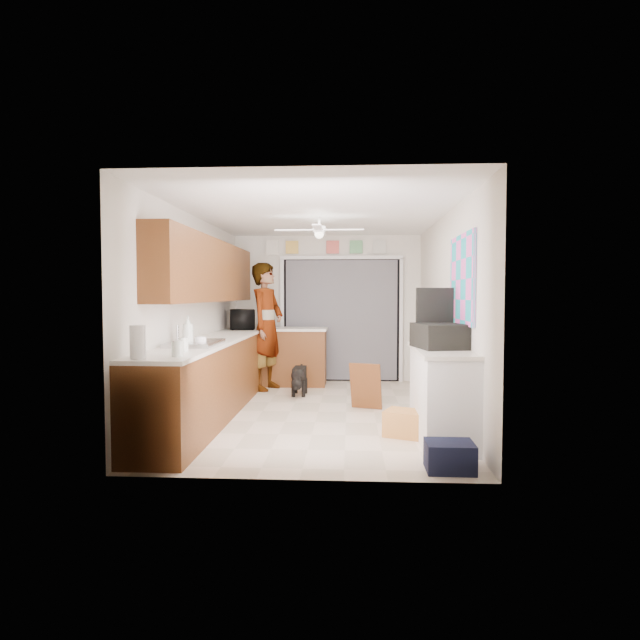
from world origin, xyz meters
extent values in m
plane|color=beige|center=(0.00, 0.00, 0.00)|extent=(5.00, 5.00, 0.00)
plane|color=white|center=(0.00, 0.00, 2.50)|extent=(5.00, 5.00, 0.00)
plane|color=silver|center=(0.00, 2.50, 1.25)|extent=(3.20, 0.00, 3.20)
plane|color=silver|center=(0.00, -2.50, 1.25)|extent=(3.20, 0.00, 3.20)
plane|color=silver|center=(-1.60, 0.00, 1.25)|extent=(0.00, 5.00, 5.00)
plane|color=silver|center=(1.60, 0.00, 1.25)|extent=(0.00, 5.00, 5.00)
cube|color=brown|center=(-1.30, 0.00, 0.45)|extent=(0.60, 4.80, 0.90)
cube|color=white|center=(-1.29, 0.00, 0.92)|extent=(0.62, 4.80, 0.04)
cube|color=brown|center=(-1.44, 0.20, 1.80)|extent=(0.32, 4.00, 0.80)
cube|color=silver|center=(-1.29, -1.00, 0.95)|extent=(0.50, 0.76, 0.06)
cylinder|color=silver|center=(-1.48, -1.00, 1.05)|extent=(0.03, 0.03, 0.22)
cube|color=brown|center=(-0.50, 2.00, 0.45)|extent=(1.00, 0.60, 0.90)
cube|color=white|center=(-0.50, 2.00, 0.92)|extent=(1.04, 0.64, 0.04)
cube|color=black|center=(0.25, 2.47, 1.05)|extent=(2.00, 0.06, 2.10)
cube|color=slate|center=(0.25, 2.43, 1.05)|extent=(1.90, 0.03, 2.05)
cube|color=white|center=(-0.77, 2.44, 1.05)|extent=(0.06, 0.04, 2.10)
cube|color=white|center=(1.27, 2.44, 1.05)|extent=(0.06, 0.04, 2.10)
cube|color=white|center=(0.25, 2.44, 2.12)|extent=(2.10, 0.04, 0.06)
cube|color=#E8BA4D|center=(-0.60, 2.47, 2.30)|extent=(0.22, 0.02, 0.22)
cube|color=#DE5D53|center=(0.10, 2.47, 2.30)|extent=(0.22, 0.02, 0.22)
cube|color=#62AD71|center=(0.50, 2.47, 2.30)|extent=(0.22, 0.02, 0.22)
cube|color=silver|center=(0.90, 2.47, 2.30)|extent=(0.22, 0.02, 0.22)
cube|color=silver|center=(-0.95, 2.47, 2.30)|extent=(0.22, 0.02, 0.26)
cube|color=white|center=(1.35, -1.20, 0.45)|extent=(0.50, 1.40, 0.90)
cube|color=white|center=(1.34, -1.20, 0.92)|extent=(0.54, 1.44, 0.04)
cube|color=#F55AC2|center=(1.58, -1.00, 1.65)|extent=(0.03, 1.15, 0.95)
cube|color=white|center=(0.00, 0.20, 2.32)|extent=(1.14, 1.14, 0.24)
imported|color=black|center=(-1.30, 1.63, 1.10)|extent=(0.50, 0.64, 0.31)
imported|color=silver|center=(-1.34, -1.07, 1.10)|extent=(0.15, 0.15, 0.33)
imported|color=white|center=(-1.21, -1.05, 0.99)|extent=(0.16, 0.16, 0.10)
cylinder|color=silver|center=(-1.14, -2.05, 1.01)|extent=(0.13, 0.13, 0.14)
cylinder|color=silver|center=(-1.20, -1.67, 1.01)|extent=(0.11, 0.11, 0.14)
cylinder|color=white|center=(-1.42, -2.25, 1.09)|extent=(0.17, 0.17, 0.29)
cube|color=black|center=(1.32, -1.16, 1.07)|extent=(0.55, 0.66, 0.25)
cube|color=yellow|center=(1.32, -1.16, 0.96)|extent=(0.55, 0.66, 0.02)
cube|color=black|center=(1.32, -0.87, 1.32)|extent=(0.42, 0.11, 0.50)
cube|color=#CC8940|center=(1.00, -1.11, 0.14)|extent=(0.53, 0.47, 0.27)
cube|color=black|center=(1.25, -2.20, 0.12)|extent=(0.40, 0.34, 0.25)
cube|color=brown|center=(0.61, 0.17, 0.31)|extent=(0.44, 0.27, 0.60)
imported|color=white|center=(-0.90, 1.55, 0.99)|extent=(0.68, 0.84, 1.99)
cube|color=black|center=(-0.34, 1.10, 0.23)|extent=(0.27, 0.60, 0.47)
camera|label=1|loc=(0.41, -6.72, 1.50)|focal=30.00mm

